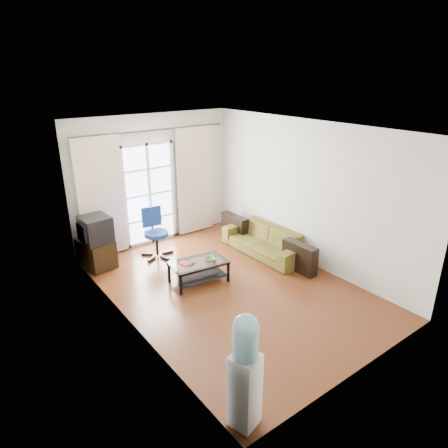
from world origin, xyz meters
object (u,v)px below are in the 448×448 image
at_px(tv_stand, 96,253).
at_px(water_cooler, 245,369).
at_px(crt_tv, 95,230).
at_px(sofa, 264,241).
at_px(coffee_table, 199,269).
at_px(task_chair, 156,242).

relative_size(tv_stand, water_cooler, 0.54).
bearing_deg(crt_tv, sofa, -29.64).
bearing_deg(coffee_table, task_chair, 93.39).
bearing_deg(tv_stand, crt_tv, -99.38).
xyz_separation_m(coffee_table, tv_stand, (-1.21, 1.68, 0.01)).
bearing_deg(tv_stand, sofa, -35.86).
xyz_separation_m(sofa, task_chair, (-1.80, 1.21, 0.02)).
bearing_deg(crt_tv, water_cooler, -94.95).
distance_m(sofa, tv_stand, 3.28).
distance_m(tv_stand, water_cooler, 4.50).
distance_m(sofa, crt_tv, 3.28).
bearing_deg(water_cooler, coffee_table, 48.47).
distance_m(sofa, water_cooler, 4.26).
relative_size(crt_tv, water_cooler, 0.42).
xyz_separation_m(sofa, water_cooler, (-2.99, -3.00, 0.43)).
relative_size(task_chair, water_cooler, 0.73).
xyz_separation_m(tv_stand, water_cooler, (-0.07, -4.48, 0.44)).
xyz_separation_m(coffee_table, crt_tv, (-1.21, 1.60, 0.52)).
distance_m(sofa, coffee_table, 1.73).
height_order(sofa, crt_tv, crt_tv).
height_order(crt_tv, task_chair, crt_tv).
relative_size(coffee_table, water_cooler, 0.77).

